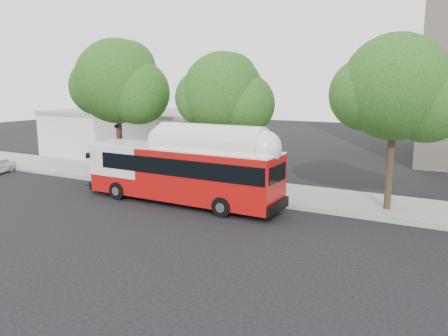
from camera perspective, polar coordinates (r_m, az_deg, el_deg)
The scene contains 10 objects.
ground at distance 22.55m, azimuth -5.25°, elevation -6.24°, with size 120.00×120.00×0.00m, color black.
sidewalk at distance 27.97m, azimuth 2.14°, elevation -2.67°, with size 60.00×5.00×0.15m, color gray.
curb_strip at distance 25.74m, azimuth -0.43°, elevation -3.86°, with size 60.00×0.30×0.15m, color gray.
red_curb_segment at distance 27.26m, azimuth -5.97°, elevation -3.07°, with size 10.00×0.32×0.16m, color maroon.
street_tree_left at distance 31.18m, azimuth -13.02°, elevation 10.57°, with size 6.67×5.80×9.74m.
street_tree_mid at distance 27.08m, azimuth 0.67°, elevation 9.36°, with size 5.75×5.00×8.62m.
street_tree_right at distance 23.90m, azimuth 22.53°, elevation 9.18°, with size 6.21×5.40×9.18m.
low_commercial_bldg at distance 41.40m, azimuth -10.75°, elevation 4.48°, with size 16.20×10.20×4.25m.
transit_bus at distance 24.44m, azimuth -5.41°, elevation -0.76°, with size 12.46×2.84×3.67m.
signal_pole at distance 30.43m, azimuth -13.69°, elevation 1.91°, with size 0.11×0.38×3.98m.
Camera 1 is at (12.02, -17.90, 6.61)m, focal length 35.00 mm.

